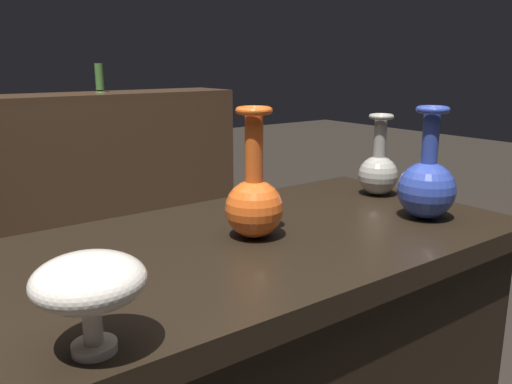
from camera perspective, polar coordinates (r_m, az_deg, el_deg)
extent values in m
cube|color=black|center=(1.17, 0.12, -5.90)|extent=(1.20, 0.64, 0.05)
cube|color=#422D1E|center=(3.23, -24.01, 0.23)|extent=(2.60, 0.40, 0.95)
cube|color=#422D1E|center=(3.16, -24.90, 8.99)|extent=(2.60, 0.40, 0.04)
sphere|color=#E55B1E|center=(1.14, -0.12, -1.84)|extent=(0.13, 0.13, 0.13)
cylinder|color=#E55B1E|center=(1.11, -0.12, 4.72)|extent=(0.04, 0.04, 0.16)
torus|color=#E55B1E|center=(1.10, -0.13, 8.76)|extent=(0.08, 0.08, 0.02)
cylinder|color=silver|center=(0.76, -16.99, -15.68)|extent=(0.06, 0.06, 0.01)
cylinder|color=silver|center=(0.74, -17.18, -13.45)|extent=(0.03, 0.03, 0.05)
ellipsoid|color=silver|center=(0.72, -17.53, -9.11)|extent=(0.15, 0.15, 0.07)
sphere|color=#2D429E|center=(1.34, 17.87, 0.19)|extent=(0.14, 0.14, 0.14)
cylinder|color=#2D429E|center=(1.32, 18.28, 5.51)|extent=(0.04, 0.04, 0.14)
torus|color=#2D429E|center=(1.31, 18.50, 8.42)|extent=(0.08, 0.08, 0.02)
sphere|color=gray|center=(1.55, 13.00, 1.76)|extent=(0.11, 0.11, 0.11)
cylinder|color=gray|center=(1.53, 13.22, 5.68)|extent=(0.03, 0.03, 0.12)
torus|color=gray|center=(1.52, 13.34, 7.91)|extent=(0.07, 0.07, 0.01)
cone|color=#477A38|center=(3.37, -16.41, 10.39)|extent=(0.06, 0.06, 0.01)
cylinder|color=#477A38|center=(3.36, -16.51, 11.82)|extent=(0.05, 0.05, 0.15)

